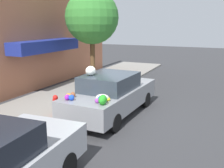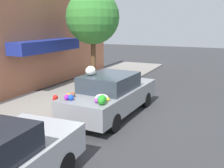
# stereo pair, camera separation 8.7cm
# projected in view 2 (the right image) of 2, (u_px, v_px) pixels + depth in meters

# --- Properties ---
(ground_plane) EXTENTS (60.00, 60.00, 0.00)m
(ground_plane) POSITION_uv_depth(u_px,v_px,m) (111.00, 114.00, 9.57)
(ground_plane) COLOR #38383A
(sidewalk_curb) EXTENTS (24.00, 3.20, 0.10)m
(sidewalk_curb) POSITION_uv_depth(u_px,v_px,m) (51.00, 103.00, 10.66)
(sidewalk_curb) COLOR gray
(sidewalk_curb) RESTS_ON ground
(building_facade) EXTENTS (18.00, 1.20, 4.97)m
(building_facade) POSITION_uv_depth(u_px,v_px,m) (8.00, 42.00, 11.16)
(building_facade) COLOR #B26B4C
(building_facade) RESTS_ON ground
(street_tree) EXTENTS (2.58, 2.58, 4.71)m
(street_tree) POSITION_uv_depth(u_px,v_px,m) (93.00, 18.00, 12.55)
(street_tree) COLOR brown
(street_tree) RESTS_ON sidewalk_curb
(fire_hydrant) EXTENTS (0.20, 0.20, 0.70)m
(fire_hydrant) POSITION_uv_depth(u_px,v_px,m) (56.00, 105.00, 9.18)
(fire_hydrant) COLOR red
(fire_hydrant) RESTS_ON sidewalk_curb
(art_car) EXTENTS (4.55, 1.94, 1.82)m
(art_car) POSITION_uv_depth(u_px,v_px,m) (112.00, 94.00, 9.34)
(art_car) COLOR gray
(art_car) RESTS_ON ground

